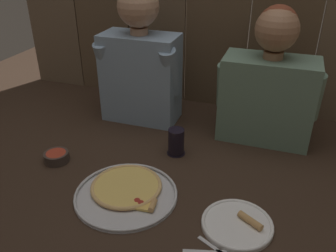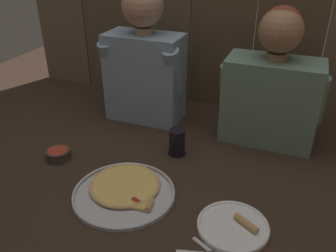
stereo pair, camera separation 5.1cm
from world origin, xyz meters
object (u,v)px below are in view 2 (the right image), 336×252
dinner_plate (233,226)px  dipping_bowl (58,154)px  pizza_tray (125,190)px  drinking_glass (177,142)px  diner_right (273,86)px  diner_left (144,58)px

dinner_plate → dipping_bowl: 0.76m
pizza_tray → drinking_glass: (0.09, 0.31, 0.05)m
dipping_bowl → drinking_glass: bearing=25.9°
dipping_bowl → diner_right: 0.93m
dinner_plate → diner_left: 0.88m
dipping_bowl → diner_left: (0.18, 0.47, 0.28)m
drinking_glass → diner_right: (0.32, 0.26, 0.20)m
dinner_plate → pizza_tray: bearing=175.3°
pizza_tray → drinking_glass: 0.32m
dinner_plate → diner_right: (0.01, 0.60, 0.25)m
pizza_tray → diner_left: size_ratio=0.57×
pizza_tray → diner_right: size_ratio=0.63×
pizza_tray → dinner_plate: bearing=-4.7°
dinner_plate → diner_right: diner_right is taller
dipping_bowl → diner_right: bearing=31.7°
dinner_plate → drinking_glass: (-0.31, 0.34, 0.05)m
drinking_glass → dipping_bowl: drinking_glass is taller
drinking_glass → dipping_bowl: (-0.44, -0.21, -0.03)m
diner_left → drinking_glass: bearing=-44.8°
dipping_bowl → pizza_tray: bearing=-14.8°
dinner_plate → diner_left: bearing=133.8°
pizza_tray → drinking_glass: bearing=74.3°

